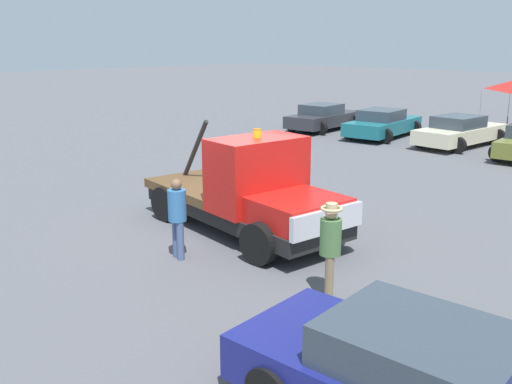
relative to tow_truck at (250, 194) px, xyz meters
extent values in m
plane|color=#545459|center=(-0.36, 0.05, -0.98)|extent=(160.00, 160.00, 0.00)
cube|color=black|center=(-0.36, 0.05, -0.45)|extent=(5.80, 2.60, 0.35)
cube|color=red|center=(1.64, -0.21, 0.00)|extent=(1.78, 1.99, 0.55)
cube|color=silver|center=(2.47, -0.31, -0.03)|extent=(0.36, 1.92, 0.50)
cube|color=red|center=(0.25, -0.03, 0.54)|extent=(1.49, 2.27, 1.63)
cube|color=brown|center=(-1.75, 0.22, -0.16)|extent=(3.05, 2.47, 0.22)
cylinder|color=black|center=(-2.30, 0.29, 0.72)|extent=(1.19, 0.27, 1.63)
cylinder|color=orange|center=(0.25, -0.03, 1.45)|extent=(0.18, 0.18, 0.20)
cylinder|color=black|center=(1.69, 0.81, -0.54)|extent=(0.88, 0.26, 0.88)
cylinder|color=black|center=(1.44, -1.20, -0.54)|extent=(0.88, 0.26, 0.88)
cylinder|color=black|center=(-2.04, 1.28, -0.54)|extent=(0.88, 0.26, 0.88)
cylinder|color=black|center=(-2.29, -0.73, -0.54)|extent=(0.88, 0.26, 0.88)
cube|color=#333D47|center=(6.33, -3.63, 0.11)|extent=(2.18, 1.78, 0.50)
cylinder|color=black|center=(4.84, -2.83, -0.64)|extent=(0.68, 0.22, 0.68)
cylinder|color=#847051|center=(3.47, -1.53, -0.57)|extent=(0.15, 0.15, 0.81)
cylinder|color=#847051|center=(3.34, -1.37, -0.57)|extent=(0.15, 0.15, 0.81)
cylinder|color=#4C7542|center=(3.41, -1.45, 0.16)|extent=(0.37, 0.37, 0.64)
sphere|color=tan|center=(3.41, -1.45, 0.59)|extent=(0.22, 0.22, 0.22)
torus|color=tan|center=(3.41, -1.45, 0.66)|extent=(0.38, 0.38, 0.05)
cylinder|color=tan|center=(3.41, -1.45, 0.71)|extent=(0.20, 0.20, 0.10)
cylinder|color=#475B84|center=(-0.10, -2.10, -0.56)|extent=(0.15, 0.15, 0.82)
cylinder|color=#475B84|center=(0.11, -2.14, -0.56)|extent=(0.15, 0.15, 0.82)
cylinder|color=teal|center=(0.01, -2.12, 0.17)|extent=(0.38, 0.38, 0.65)
sphere|color=brown|center=(0.01, -2.12, 0.61)|extent=(0.22, 0.22, 0.22)
cube|color=#2D2D33|center=(-9.03, 14.36, -0.44)|extent=(2.22, 4.74, 0.60)
cube|color=#333D47|center=(-9.01, 14.13, 0.11)|extent=(1.77, 2.07, 0.50)
cylinder|color=black|center=(-10.03, 15.84, -0.64)|extent=(0.68, 0.22, 0.68)
cylinder|color=black|center=(-8.31, 16.00, -0.64)|extent=(0.68, 0.22, 0.68)
cylinder|color=black|center=(-9.74, 12.73, -0.64)|extent=(0.68, 0.22, 0.68)
cylinder|color=black|center=(-8.03, 12.89, -0.64)|extent=(0.68, 0.22, 0.68)
cube|color=#196670|center=(-5.55, 14.46, -0.44)|extent=(2.44, 4.97, 0.60)
cube|color=#333D47|center=(-5.52, 14.22, 0.11)|extent=(1.89, 2.19, 0.50)
cylinder|color=black|center=(-6.64, 15.96, -0.64)|extent=(0.68, 0.22, 0.68)
cylinder|color=black|center=(-4.86, 16.18, -0.64)|extent=(0.68, 0.22, 0.68)
cylinder|color=black|center=(-6.25, 12.74, -0.64)|extent=(0.68, 0.22, 0.68)
cylinder|color=black|center=(-4.47, 12.96, -0.64)|extent=(0.68, 0.22, 0.68)
cube|color=beige|center=(-1.84, 14.71, -0.44)|extent=(2.16, 5.01, 0.60)
cube|color=#333D47|center=(-1.86, 14.47, 0.11)|extent=(1.73, 2.17, 0.50)
cylinder|color=black|center=(-2.56, 16.43, -0.64)|extent=(0.68, 0.22, 0.68)
cylinder|color=black|center=(-0.86, 16.30, -0.64)|extent=(0.68, 0.22, 0.68)
cylinder|color=black|center=(-2.81, 13.12, -0.64)|extent=(0.68, 0.22, 0.68)
cylinder|color=black|center=(-1.12, 12.99, -0.64)|extent=(0.68, 0.22, 0.68)
cylinder|color=black|center=(0.69, 12.55, -0.64)|extent=(0.68, 0.22, 0.68)
cylinder|color=#9E9EA3|center=(-2.81, 18.87, 0.05)|extent=(0.07, 0.07, 2.06)
cylinder|color=#9E9EA3|center=(-2.81, 22.44, 0.05)|extent=(0.07, 0.07, 2.06)
camera|label=1|loc=(8.99, -8.97, 3.40)|focal=40.00mm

